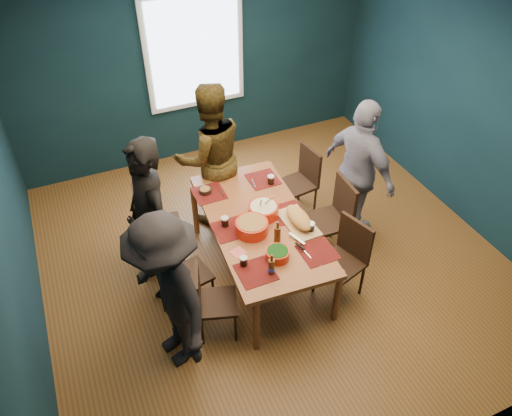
{
  "coord_description": "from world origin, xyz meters",
  "views": [
    {
      "loc": [
        -1.8,
        -3.66,
        4.15
      ],
      "look_at": [
        -0.24,
        -0.09,
        0.9
      ],
      "focal_mm": 35.0,
      "sensor_mm": 36.0,
      "label": 1
    }
  ],
  "objects": [
    {
      "name": "chair_left_far",
      "position": [
        -1.23,
        0.48,
        0.58
      ],
      "size": [
        0.52,
        0.52,
        1.0
      ],
      "rotation": [
        0.0,
        0.0,
        -0.15
      ],
      "color": "black",
      "rests_on": "floor"
    },
    {
      "name": "cutting_board",
      "position": [
        0.13,
        -0.34,
        0.82
      ],
      "size": [
        0.33,
        0.66,
        0.15
      ],
      "rotation": [
        0.0,
        0.0,
        0.04
      ],
      "color": "tan",
      "rests_on": "dining_table"
    },
    {
      "name": "dining_table",
      "position": [
        -0.21,
        -0.13,
        0.68
      ],
      "size": [
        1.12,
        2.04,
        0.75
      ],
      "rotation": [
        0.0,
        0.0,
        -0.07
      ],
      "color": "brown",
      "rests_on": "floor"
    },
    {
      "name": "napkin_b",
      "position": [
        -0.59,
        -0.47,
        0.75
      ],
      "size": [
        0.16,
        0.16,
        0.0
      ],
      "primitive_type": "cube",
      "rotation": [
        0.0,
        0.0,
        0.29
      ],
      "color": "#DB605C",
      "rests_on": "dining_table"
    },
    {
      "name": "napkin_a",
      "position": [
        0.11,
        -0.03,
        0.75
      ],
      "size": [
        0.18,
        0.18,
        0.0
      ],
      "primitive_type": "cube",
      "rotation": [
        0.0,
        0.0,
        0.39
      ],
      "color": "#DB605C",
      "rests_on": "dining_table"
    },
    {
      "name": "chair_right_near",
      "position": [
        0.5,
        -0.72,
        0.53
      ],
      "size": [
        0.51,
        0.51,
        0.91
      ],
      "rotation": [
        0.0,
        0.0,
        0.3
      ],
      "color": "black",
      "rests_on": "floor"
    },
    {
      "name": "bowl_herbs",
      "position": [
        -0.28,
        -0.69,
        0.8
      ],
      "size": [
        0.23,
        0.23,
        0.1
      ],
      "color": "red",
      "rests_on": "dining_table"
    },
    {
      "name": "beer_bottle_b",
      "position": [
        -0.18,
        -0.48,
        0.85
      ],
      "size": [
        0.07,
        0.07,
        0.25
      ],
      "color": "#47260C",
      "rests_on": "dining_table"
    },
    {
      "name": "bowl_dumpling",
      "position": [
        -0.14,
        -0.07,
        0.82
      ],
      "size": [
        0.31,
        0.31,
        0.29
      ],
      "color": "red",
      "rests_on": "dining_table"
    },
    {
      "name": "person_back",
      "position": [
        -0.35,
        0.98,
        0.9
      ],
      "size": [
        0.88,
        0.69,
        1.81
      ],
      "primitive_type": "imported",
      "rotation": [
        0.0,
        0.0,
        3.14
      ],
      "color": "black",
      "rests_on": "floor"
    },
    {
      "name": "cola_glass_b",
      "position": [
        0.19,
        -0.48,
        0.81
      ],
      "size": [
        0.08,
        0.08,
        0.11
      ],
      "color": "black",
      "rests_on": "dining_table"
    },
    {
      "name": "person_near_left",
      "position": [
        -1.37,
        -0.78,
        0.84
      ],
      "size": [
        0.84,
        1.2,
        1.69
      ],
      "primitive_type": "imported",
      "rotation": [
        0.0,
        0.0,
        4.93
      ],
      "color": "black",
      "rests_on": "floor"
    },
    {
      "name": "chair_right_mid",
      "position": [
        0.71,
        -0.14,
        0.56
      ],
      "size": [
        0.45,
        0.45,
        0.95
      ],
      "rotation": [
        0.0,
        0.0,
        -0.04
      ],
      "color": "black",
      "rests_on": "floor"
    },
    {
      "name": "chair_right_far",
      "position": [
        0.72,
        0.65,
        0.52
      ],
      "size": [
        0.45,
        0.45,
        0.89
      ],
      "rotation": [
        0.0,
        0.0,
        0.14
      ],
      "color": "black",
      "rests_on": "floor"
    },
    {
      "name": "person_far_left",
      "position": [
        -1.28,
        0.13,
        0.91
      ],
      "size": [
        0.54,
        0.73,
        1.82
      ],
      "primitive_type": "imported",
      "rotation": [
        0.0,
        0.0,
        4.88
      ],
      "color": "black",
      "rests_on": "floor"
    },
    {
      "name": "small_bowl",
      "position": [
        -0.57,
        0.54,
        0.78
      ],
      "size": [
        0.14,
        0.14,
        0.06
      ],
      "color": "black",
      "rests_on": "dining_table"
    },
    {
      "name": "room",
      "position": [
        0.0,
        0.27,
        1.37
      ],
      "size": [
        5.01,
        5.01,
        2.71
      ],
      "color": "brown",
      "rests_on": "ground"
    },
    {
      "name": "chair_left_mid",
      "position": [
        -1.11,
        -0.26,
        0.48
      ],
      "size": [
        0.44,
        0.44,
        0.83
      ],
      "rotation": [
        0.0,
        0.0,
        0.2
      ],
      "color": "black",
      "rests_on": "floor"
    },
    {
      "name": "cola_glass_c",
      "position": [
        0.16,
        0.4,
        0.81
      ],
      "size": [
        0.08,
        0.08,
        0.11
      ],
      "color": "black",
      "rests_on": "dining_table"
    },
    {
      "name": "beer_bottle_a",
      "position": [
        -0.41,
        -0.84,
        0.84
      ],
      "size": [
        0.06,
        0.06,
        0.24
      ],
      "color": "#47260C",
      "rests_on": "dining_table"
    },
    {
      "name": "cola_glass_a",
      "position": [
        -0.61,
        -0.64,
        0.81
      ],
      "size": [
        0.07,
        0.07,
        0.1
      ],
      "color": "black",
      "rests_on": "dining_table"
    },
    {
      "name": "cola_glass_d",
      "position": [
        -0.57,
        -0.06,
        0.81
      ],
      "size": [
        0.08,
        0.08,
        0.11
      ],
      "color": "black",
      "rests_on": "dining_table"
    },
    {
      "name": "napkin_c",
      "position": [
        0.1,
        -0.86,
        0.75
      ],
      "size": [
        0.18,
        0.18,
        0.0
      ],
      "primitive_type": "cube",
      "rotation": [
        0.0,
        0.0,
        0.2
      ],
      "color": "#DB605C",
      "rests_on": "dining_table"
    },
    {
      "name": "person_right",
      "position": [
        1.11,
        0.07,
        0.87
      ],
      "size": [
        0.63,
        1.08,
        1.73
      ],
      "primitive_type": "imported",
      "rotation": [
        0.0,
        0.0,
        1.78
      ],
      "color": "silver",
      "rests_on": "floor"
    },
    {
      "name": "chair_left_near",
      "position": [
        -0.98,
        -0.66,
        0.48
      ],
      "size": [
        0.47,
        0.47,
        0.83
      ],
      "rotation": [
        0.0,
        0.0,
        -0.31
      ],
      "color": "black",
      "rests_on": "floor"
    },
    {
      "name": "bowl_salad",
      "position": [
        -0.36,
        -0.26,
        0.82
      ],
      "size": [
        0.33,
        0.33,
        0.14
      ],
      "color": "red",
      "rests_on": "dining_table"
    }
  ]
}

